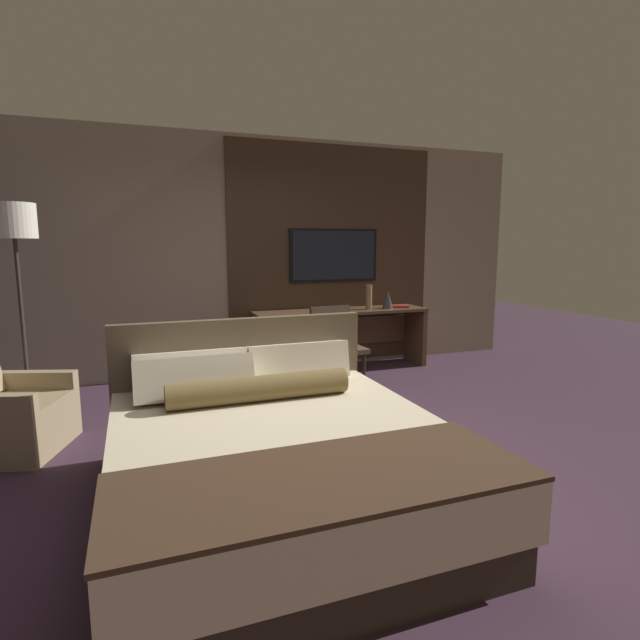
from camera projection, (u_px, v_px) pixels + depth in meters
ground_plane at (332, 450)px, 3.77m from camera, size 16.00×16.00×0.00m
wall_back_tv_panel at (265, 256)px, 6.01m from camera, size 7.20×0.09×2.80m
bed at (276, 455)px, 2.95m from camera, size 1.89×2.16×0.99m
desk at (340, 327)px, 6.18m from camera, size 2.16×0.53×0.75m
tv at (334, 255)px, 6.24m from camera, size 1.16×0.04×0.65m
desk_chair at (335, 340)px, 5.45m from camera, size 0.54×0.54×0.87m
armchair_by_window at (8, 418)px, 3.72m from camera, size 0.88×0.91×0.76m
floor_lamp at (15, 240)px, 3.99m from camera, size 0.34×0.34×1.87m
vase_tall at (369, 297)px, 6.15m from camera, size 0.08×0.08×0.30m
vase_short at (388, 300)px, 6.23m from camera, size 0.14×0.14×0.22m
book at (399, 306)px, 6.34m from camera, size 0.26×0.21×0.03m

